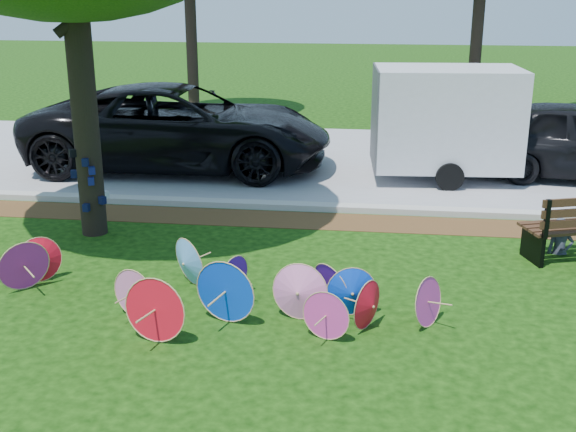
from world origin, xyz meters
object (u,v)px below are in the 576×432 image
at_px(parasol_pile, 223,287).
at_px(black_van, 180,127).
at_px(cargo_trailer, 446,118).
at_px(person_left, 563,220).

xyz_separation_m(parasol_pile, black_van, (-2.68, 7.65, 0.62)).
height_order(parasol_pile, black_van, black_van).
height_order(parasol_pile, cargo_trailer, cargo_trailer).
distance_m(parasol_pile, cargo_trailer, 8.29).
bearing_deg(parasol_pile, black_van, 109.26).
bearing_deg(cargo_trailer, parasol_pile, -118.85).
bearing_deg(parasol_pile, person_left, 29.79).
xyz_separation_m(parasol_pile, cargo_trailer, (3.45, 7.47, 1.02)).
bearing_deg(person_left, parasol_pile, -151.28).
xyz_separation_m(black_van, cargo_trailer, (6.13, -0.19, 0.40)).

